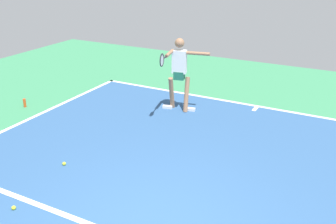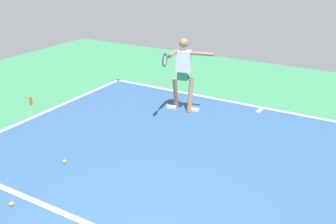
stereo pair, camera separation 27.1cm
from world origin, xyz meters
TOP-DOWN VIEW (x-y plane):
  - court_line_baseline_near at (0.00, -5.53)m, footprint 9.23×0.10m
  - court_line_centre_mark at (0.00, -5.33)m, footprint 0.10×0.30m
  - tennis_player at (1.68, -4.36)m, footprint 1.14×1.28m
  - tennis_ball_near_service_line at (2.36, -0.94)m, footprint 0.07×0.07m
  - tennis_ball_near_player at (2.13, 0.43)m, footprint 0.07×0.07m
  - water_bottle at (5.25, -2.72)m, footprint 0.07×0.07m

SIDE VIEW (x-z plane):
  - court_line_baseline_near at x=0.00m, z-range 0.00..0.01m
  - court_line_centre_mark at x=0.00m, z-range 0.00..0.01m
  - tennis_ball_near_service_line at x=2.36m, z-range 0.00..0.07m
  - tennis_ball_near_player at x=2.13m, z-range 0.00..0.07m
  - water_bottle at x=5.25m, z-range 0.00..0.22m
  - tennis_player at x=1.68m, z-range 0.14..1.95m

